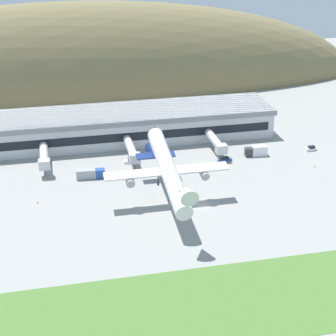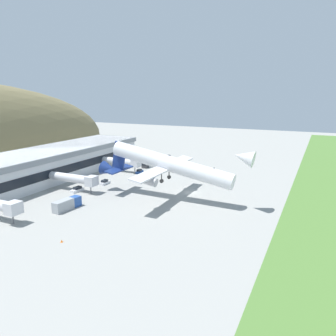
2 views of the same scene
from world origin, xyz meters
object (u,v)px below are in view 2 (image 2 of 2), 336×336
(jetway_2, at_px, (123,162))
(service_car_3, at_px, (77,190))
(terminal_building, at_px, (26,168))
(service_car_2, at_px, (168,157))
(traffic_cone_1, at_px, (62,241))
(box_truck, at_px, (149,163))
(service_car_0, at_px, (105,182))
(fuel_truck, at_px, (67,204))
(service_car_1, at_px, (139,171))
(cargo_airplane, at_px, (168,165))
(traffic_cone_0, at_px, (189,162))
(jetway_1, at_px, (75,179))

(jetway_2, bearing_deg, service_car_3, -177.03)
(terminal_building, xyz_separation_m, service_car_2, (60.13, -23.45, -5.09))
(traffic_cone_1, bearing_deg, box_truck, 14.37)
(service_car_0, xyz_separation_m, fuel_truck, (-24.15, -5.64, 0.75))
(terminal_building, bearing_deg, service_car_1, -40.41)
(service_car_1, distance_m, service_car_2, 30.23)
(box_truck, xyz_separation_m, traffic_cone_1, (-69.37, -17.78, -1.30))
(service_car_1, bearing_deg, jetway_2, 101.73)
(jetway_2, distance_m, box_truck, 13.30)
(cargo_airplane, distance_m, traffic_cone_0, 52.02)
(jetway_2, relative_size, service_car_1, 4.17)
(jetway_1, xyz_separation_m, traffic_cone_0, (54.53, -16.19, -3.71))
(cargo_airplane, distance_m, traffic_cone_1, 36.68)
(cargo_airplane, relative_size, traffic_cone_1, 80.67)
(fuel_truck, xyz_separation_m, traffic_cone_0, (68.37, -7.07, -1.11))
(service_car_1, distance_m, fuel_truck, 43.05)
(cargo_airplane, height_order, service_car_0, cargo_airplane)
(cargo_airplane, height_order, box_truck, cargo_airplane)
(terminal_building, relative_size, jetway_2, 6.49)
(jetway_1, relative_size, traffic_cone_1, 30.05)
(service_car_1, bearing_deg, traffic_cone_0, -22.13)
(service_car_2, bearing_deg, jetway_1, 176.36)
(traffic_cone_0, bearing_deg, jetway_1, 163.47)
(service_car_1, relative_size, service_car_2, 1.01)
(service_car_1, height_order, traffic_cone_1, service_car_1)
(jetway_2, xyz_separation_m, service_car_2, (31.50, -4.39, -3.34))
(cargo_airplane, relative_size, service_car_3, 10.40)
(box_truck, relative_size, traffic_cone_1, 12.67)
(terminal_building, bearing_deg, traffic_cone_1, -124.53)
(jetway_2, bearing_deg, service_car_2, -7.93)
(service_car_0, bearing_deg, service_car_3, 166.08)
(service_car_0, relative_size, traffic_cone_1, 7.22)
(service_car_3, bearing_deg, traffic_cone_0, -15.63)
(jetway_1, distance_m, traffic_cone_1, 36.67)
(terminal_building, xyz_separation_m, cargo_airplane, (6.05, -48.96, 4.38))
(service_car_2, bearing_deg, terminal_building, 158.69)
(service_car_0, distance_m, service_car_2, 48.92)
(fuel_truck, bearing_deg, terminal_building, 65.80)
(terminal_building, height_order, traffic_cone_1, terminal_building)
(jetway_2, xyz_separation_m, traffic_cone_0, (26.79, -16.80, -3.71))
(service_car_1, height_order, fuel_truck, fuel_truck)
(traffic_cone_0, bearing_deg, fuel_truck, 174.10)
(cargo_airplane, height_order, service_car_1, cargo_airplane)
(terminal_building, height_order, fuel_truck, terminal_building)
(jetway_1, relative_size, traffic_cone_0, 30.05)
(terminal_building, relative_size, service_car_1, 27.11)
(service_car_1, xyz_separation_m, fuel_truck, (-42.92, -3.28, 0.80))
(box_truck, bearing_deg, service_car_0, 179.19)
(jetway_1, relative_size, fuel_truck, 2.05)
(jetway_2, distance_m, service_car_1, 7.42)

